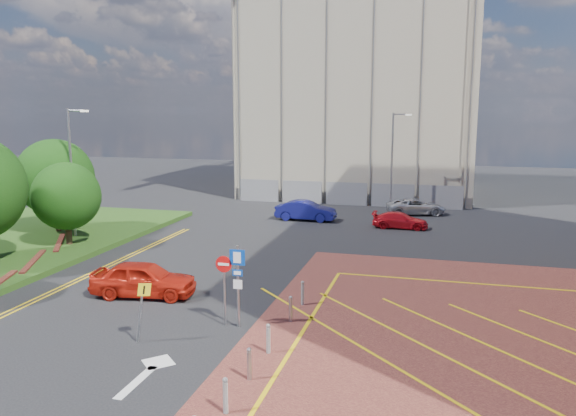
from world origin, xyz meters
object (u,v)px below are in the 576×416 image
at_px(car_blue_back, 306,211).
at_px(tree_c, 66,196).
at_px(tree_d, 55,177).
at_px(sign_cluster, 233,277).
at_px(warning_sign, 142,305).
at_px(lamp_back, 393,158).
at_px(car_red_back, 400,220).
at_px(car_silver_back, 416,207).
at_px(lamp_left_far, 72,168).
at_px(car_red_left, 144,279).

bearing_deg(car_blue_back, tree_c, 137.69).
xyz_separation_m(tree_d, sign_cluster, (16.80, -12.02, -1.92)).
bearing_deg(warning_sign, lamp_back, 77.80).
xyz_separation_m(car_red_back, car_silver_back, (0.85, 5.70, 0.08)).
bearing_deg(car_red_back, lamp_left_far, 115.27).
xyz_separation_m(car_blue_back, car_red_back, (7.08, -1.10, -0.18)).
relative_size(lamp_back, car_blue_back, 1.77).
height_order(lamp_left_far, car_red_back, lamp_left_far).
height_order(tree_d, lamp_left_far, lamp_left_far).
bearing_deg(car_red_left, sign_cluster, -123.45).
bearing_deg(car_red_back, warning_sign, 161.77).
bearing_deg(tree_d, lamp_left_far, -25.68).
relative_size(tree_d, lamp_back, 0.76).
distance_m(lamp_back, sign_cluster, 27.38).
relative_size(tree_c, car_blue_back, 1.08).
height_order(lamp_back, car_blue_back, lamp_back).
relative_size(warning_sign, car_red_back, 0.58).
distance_m(car_blue_back, car_red_back, 7.17).
bearing_deg(lamp_left_far, car_blue_back, 39.36).
xyz_separation_m(lamp_back, car_red_back, (1.16, -6.79, -3.80)).
bearing_deg(lamp_back, warning_sign, -102.20).
height_order(lamp_left_far, car_silver_back, lamp_left_far).
xyz_separation_m(tree_c, car_red_back, (18.74, 11.21, -2.63)).
height_order(tree_c, lamp_back, lamp_back).
xyz_separation_m(tree_c, car_red_left, (8.68, -6.66, -2.40)).
distance_m(lamp_back, car_red_left, 26.46).
height_order(lamp_back, car_red_back, lamp_back).
bearing_deg(lamp_left_far, car_silver_back, 36.02).
bearing_deg(car_red_back, tree_c, 121.06).
relative_size(tree_c, lamp_back, 0.61).
height_order(lamp_left_far, warning_sign, lamp_left_far).
xyz_separation_m(sign_cluster, warning_sign, (-2.55, -2.31, -0.52)).
height_order(warning_sign, car_blue_back, warning_sign).
bearing_deg(sign_cluster, car_blue_back, 95.73).
xyz_separation_m(tree_d, warning_sign, (14.24, -14.32, -2.44)).
xyz_separation_m(tree_c, tree_d, (-3.00, 3.00, 0.68)).
bearing_deg(sign_cluster, lamp_back, 82.03).
bearing_deg(lamp_left_far, lamp_back, 40.86).
bearing_deg(lamp_back, sign_cluster, -97.97).
height_order(warning_sign, car_silver_back, warning_sign).
relative_size(lamp_left_far, car_red_back, 2.07).
bearing_deg(car_blue_back, car_red_left, 172.21).
bearing_deg(tree_d, sign_cluster, -35.58).
height_order(tree_c, car_red_back, tree_c).
distance_m(tree_c, car_blue_back, 17.13).
distance_m(warning_sign, car_red_left, 5.35).
bearing_deg(sign_cluster, tree_d, 144.42).
bearing_deg(car_red_left, lamp_back, -28.56).
height_order(tree_c, car_silver_back, tree_c).
xyz_separation_m(sign_cluster, car_red_left, (-5.11, 2.35, -1.16)).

